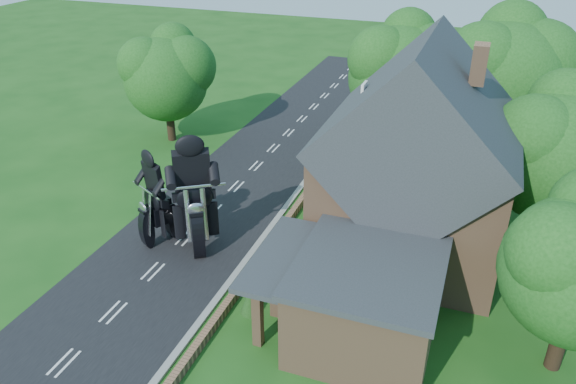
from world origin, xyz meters
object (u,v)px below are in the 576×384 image
(garden_wall, at_px, (280,231))
(motorcycle_lead, at_px, (197,233))
(house, at_px, (416,167))
(motorcycle_follow, at_px, (160,229))
(annex, at_px, (364,299))

(garden_wall, bearing_deg, motorcycle_lead, -141.82)
(motorcycle_lead, bearing_deg, house, 167.77)
(house, bearing_deg, garden_wall, -170.83)
(house, bearing_deg, motorcycle_lead, -159.33)
(house, bearing_deg, motorcycle_follow, -162.22)
(house, xyz_separation_m, motorcycle_lead, (-9.46, -3.57, -3.45))
(motorcycle_follow, bearing_deg, garden_wall, -125.76)
(annex, bearing_deg, garden_wall, 133.84)
(annex, xyz_separation_m, motorcycle_lead, (-8.84, 3.23, -0.87))
(house, distance_m, motorcycle_lead, 10.68)
(annex, bearing_deg, motorcycle_follow, 163.94)
(garden_wall, distance_m, motorcycle_lead, 4.21)
(garden_wall, relative_size, annex, 3.12)
(house, height_order, motorcycle_lead, house)
(garden_wall, xyz_separation_m, house, (6.19, 1.00, 4.14))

